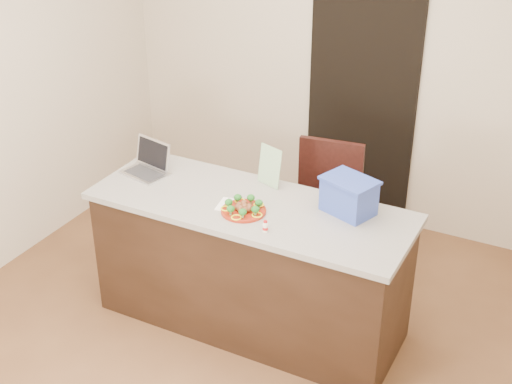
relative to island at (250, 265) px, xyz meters
The scene contains 16 objects.
ground 0.53m from the island, 90.00° to the right, with size 4.00×4.00×0.00m, color brown.
room_shell 1.18m from the island, 90.00° to the right, with size 4.00×4.00×4.00m.
doorway 1.81m from the island, 86.69° to the left, with size 0.90×0.02×2.00m, color black.
island is the anchor object (origin of this frame).
plate 0.48m from the island, 83.13° to the right, with size 0.28×0.28×0.02m.
meatballs 0.51m from the island, 83.91° to the right, with size 0.11×0.11×0.04m.
broccoli 0.52m from the island, 83.13° to the right, with size 0.23×0.23×0.04m.
pepper_rings 0.49m from the island, 83.13° to the right, with size 0.27×0.27×0.01m.
napkin 0.48m from the island, 139.70° to the right, with size 0.17×0.17×0.01m, color white.
fork 0.49m from the island, 147.60° to the right, with size 0.04×0.14×0.00m.
knife 0.48m from the island, 122.13° to the right, with size 0.06×0.22×0.01m.
yogurt_bottle 0.60m from the island, 47.35° to the right, with size 0.03×0.03×0.07m.
laptop 0.97m from the island, behind, with size 0.34×0.30×0.21m.
leaflet 0.66m from the island, 91.74° to the left, with size 0.19×0.00×0.27m, color white.
blue_box 0.84m from the island, 17.48° to the left, with size 0.38×0.32×0.23m.
chair 0.78m from the island, 74.75° to the left, with size 0.52×0.52×1.05m.
Camera 1 is at (1.82, -3.19, 3.09)m, focal length 50.00 mm.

